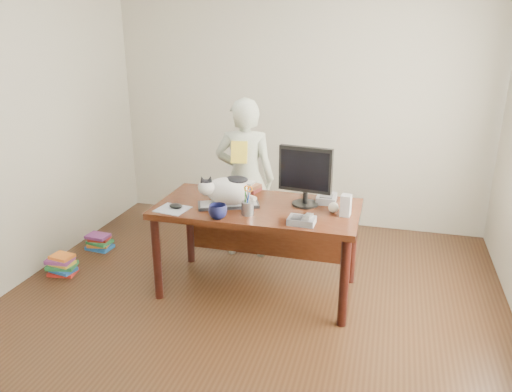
% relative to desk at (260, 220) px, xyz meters
% --- Properties ---
extents(room, '(4.50, 4.50, 4.50)m').
position_rel_desk_xyz_m(room, '(0.00, -0.68, 0.75)').
color(room, black).
rests_on(room, ground).
extents(desk, '(1.60, 0.80, 0.75)m').
position_rel_desk_xyz_m(desk, '(0.00, 0.00, 0.00)').
color(desk, black).
rests_on(desk, ground).
extents(keyboard, '(0.51, 0.35, 0.03)m').
position_rel_desk_xyz_m(keyboard, '(-0.22, -0.14, 0.16)').
color(keyboard, black).
rests_on(keyboard, desk).
extents(cat, '(0.45, 0.35, 0.27)m').
position_rel_desk_xyz_m(cat, '(-0.24, -0.15, 0.28)').
color(cat, silver).
rests_on(cat, keyboard).
extents(monitor, '(0.43, 0.23, 0.48)m').
position_rel_desk_xyz_m(monitor, '(0.36, 0.02, 0.42)').
color(monitor, black).
rests_on(monitor, desk).
extents(pen_cup, '(0.12, 0.12, 0.23)m').
position_rel_desk_xyz_m(pen_cup, '(-0.02, -0.28, 0.21)').
color(pen_cup, gray).
rests_on(pen_cup, desk).
extents(mousepad, '(0.27, 0.25, 0.01)m').
position_rel_desk_xyz_m(mousepad, '(-0.62, -0.33, 0.15)').
color(mousepad, '#9DA1A9').
rests_on(mousepad, desk).
extents(mouse, '(0.12, 0.08, 0.04)m').
position_rel_desk_xyz_m(mouse, '(-0.60, -0.31, 0.17)').
color(mouse, black).
rests_on(mouse, mousepad).
extents(coffee_mug, '(0.18, 0.18, 0.11)m').
position_rel_desk_xyz_m(coffee_mug, '(-0.21, -0.42, 0.20)').
color(coffee_mug, black).
rests_on(coffee_mug, desk).
extents(phone, '(0.20, 0.17, 0.09)m').
position_rel_desk_xyz_m(phone, '(0.41, -0.35, 0.18)').
color(phone, slate).
rests_on(phone, desk).
extents(speaker, '(0.08, 0.09, 0.16)m').
position_rel_desk_xyz_m(speaker, '(0.69, -0.11, 0.23)').
color(speaker, '#99999B').
rests_on(speaker, desk).
extents(baseball, '(0.08, 0.08, 0.08)m').
position_rel_desk_xyz_m(baseball, '(0.60, -0.06, 0.19)').
color(baseball, white).
rests_on(baseball, desk).
extents(book_stack, '(0.25, 0.21, 0.08)m').
position_rel_desk_xyz_m(book_stack, '(-0.19, 0.26, 0.18)').
color(book_stack, '#451412').
rests_on(book_stack, desk).
extents(calculator, '(0.16, 0.21, 0.06)m').
position_rel_desk_xyz_m(calculator, '(0.51, 0.16, 0.18)').
color(calculator, slate).
rests_on(calculator, desk).
extents(person, '(0.59, 0.43, 1.51)m').
position_rel_desk_xyz_m(person, '(-0.30, 0.57, 0.15)').
color(person, silver).
rests_on(person, ground).
extents(held_book, '(0.15, 0.10, 0.20)m').
position_rel_desk_xyz_m(held_book, '(-0.30, 0.40, 0.45)').
color(held_book, gold).
rests_on(held_book, person).
extents(book_pile_a, '(0.27, 0.22, 0.18)m').
position_rel_desk_xyz_m(book_pile_a, '(-1.75, -0.28, -0.51)').
color(book_pile_a, maroon).
rests_on(book_pile_a, ground).
extents(book_pile_b, '(0.26, 0.20, 0.15)m').
position_rel_desk_xyz_m(book_pile_b, '(-1.72, 0.27, -0.53)').
color(book_pile_b, '#1C57A8').
rests_on(book_pile_b, ground).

